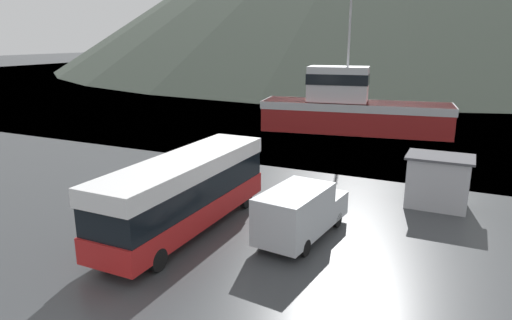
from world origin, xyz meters
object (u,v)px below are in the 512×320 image
object	(u,v)px
fishing_boat	(351,108)
dock_kiosk	(438,181)
delivery_van	(300,211)
storage_bin	(141,181)
tour_bus	(186,190)

from	to	relation	value
fishing_boat	dock_kiosk	xyz separation A→B (m)	(8.76, -17.26, -0.86)
delivery_van	storage_bin	bearing A→B (deg)	175.58
delivery_van	dock_kiosk	size ratio (longest dim) A/B	1.76
tour_bus	fishing_boat	size ratio (longest dim) A/B	0.60
tour_bus	fishing_boat	distance (m)	25.33
delivery_van	fishing_boat	distance (m)	24.26
delivery_van	storage_bin	size ratio (longest dim) A/B	4.32
fishing_boat	dock_kiosk	bearing A→B (deg)	18.06
dock_kiosk	fishing_boat	bearing A→B (deg)	116.91
fishing_boat	delivery_van	bearing A→B (deg)	-0.11
tour_bus	fishing_boat	world-z (taller)	fishing_boat
tour_bus	delivery_van	xyz separation A→B (m)	(4.95, 1.33, -0.66)
delivery_van	fishing_boat	world-z (taller)	fishing_boat
tour_bus	dock_kiosk	distance (m)	12.86
storage_bin	dock_kiosk	distance (m)	16.01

